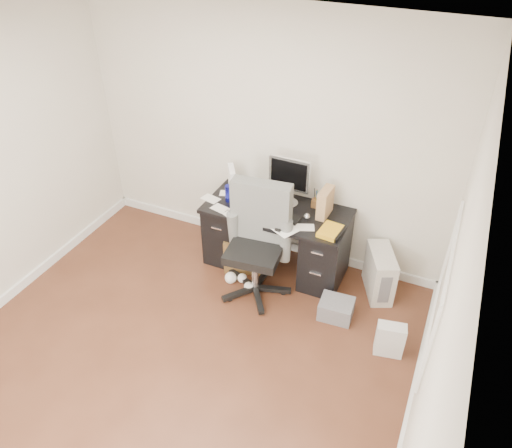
{
  "coord_description": "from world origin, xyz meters",
  "views": [
    {
      "loc": [
        1.85,
        -2.33,
        3.6
      ],
      "look_at": [
        0.27,
        1.2,
        0.85
      ],
      "focal_mm": 35.0,
      "sensor_mm": 36.0,
      "label": 1
    }
  ],
  "objects_px": {
    "keyboard": "(279,215)",
    "office_chair": "(255,245)",
    "pc_tower": "(380,273)",
    "desk": "(276,237)",
    "wicker_basket": "(244,249)",
    "lcd_monitor": "(289,181)"
  },
  "relations": [
    {
      "from": "desk",
      "to": "office_chair",
      "type": "relative_size",
      "value": 1.25
    },
    {
      "from": "keyboard",
      "to": "office_chair",
      "type": "distance_m",
      "value": 0.42
    },
    {
      "from": "wicker_basket",
      "to": "lcd_monitor",
      "type": "bearing_deg",
      "value": 31.83
    },
    {
      "from": "pc_tower",
      "to": "wicker_basket",
      "type": "relative_size",
      "value": 1.25
    },
    {
      "from": "lcd_monitor",
      "to": "wicker_basket",
      "type": "xyz_separation_m",
      "value": [
        -0.4,
        -0.25,
        -0.82
      ]
    },
    {
      "from": "office_chair",
      "to": "pc_tower",
      "type": "relative_size",
      "value": 2.42
    },
    {
      "from": "office_chair",
      "to": "wicker_basket",
      "type": "distance_m",
      "value": 0.62
    },
    {
      "from": "desk",
      "to": "keyboard",
      "type": "height_order",
      "value": "keyboard"
    },
    {
      "from": "pc_tower",
      "to": "wicker_basket",
      "type": "height_order",
      "value": "pc_tower"
    },
    {
      "from": "desk",
      "to": "wicker_basket",
      "type": "relative_size",
      "value": 3.77
    },
    {
      "from": "keyboard",
      "to": "office_chair",
      "type": "xyz_separation_m",
      "value": [
        -0.1,
        -0.37,
        -0.16
      ]
    },
    {
      "from": "office_chair",
      "to": "pc_tower",
      "type": "bearing_deg",
      "value": 17.94
    },
    {
      "from": "lcd_monitor",
      "to": "keyboard",
      "type": "relative_size",
      "value": 1.23
    },
    {
      "from": "desk",
      "to": "wicker_basket",
      "type": "bearing_deg",
      "value": -162.55
    },
    {
      "from": "desk",
      "to": "office_chair",
      "type": "height_order",
      "value": "office_chair"
    },
    {
      "from": "lcd_monitor",
      "to": "pc_tower",
      "type": "height_order",
      "value": "lcd_monitor"
    },
    {
      "from": "keyboard",
      "to": "office_chair",
      "type": "bearing_deg",
      "value": -97.61
    },
    {
      "from": "office_chair",
      "to": "keyboard",
      "type": "bearing_deg",
      "value": 69.03
    },
    {
      "from": "keyboard",
      "to": "pc_tower",
      "type": "relative_size",
      "value": 0.89
    },
    {
      "from": "desk",
      "to": "keyboard",
      "type": "xyz_separation_m",
      "value": [
        0.06,
        -0.1,
        0.36
      ]
    },
    {
      "from": "keyboard",
      "to": "pc_tower",
      "type": "height_order",
      "value": "keyboard"
    },
    {
      "from": "lcd_monitor",
      "to": "pc_tower",
      "type": "distance_m",
      "value": 1.31
    }
  ]
}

